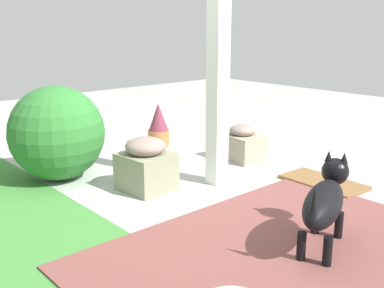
{
  "coord_description": "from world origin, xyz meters",
  "views": [
    {
      "loc": [
        -2.53,
        2.57,
        1.37
      ],
      "look_at": [
        0.09,
        0.24,
        0.45
      ],
      "focal_mm": 42.93,
      "sensor_mm": 36.0,
      "label": 1
    }
  ],
  "objects_px": {
    "round_shrub": "(57,133)",
    "terracotta_pot_spiky": "(158,126)",
    "porch_pillar": "(218,47)",
    "doormat": "(323,182)",
    "dog": "(325,200)",
    "stone_planter_mid": "(146,165)",
    "stone_planter_nearest": "(242,144)"
  },
  "relations": [
    {
      "from": "stone_planter_mid",
      "to": "terracotta_pot_spiky",
      "type": "xyz_separation_m",
      "value": [
        1.09,
        -0.96,
        0.02
      ]
    },
    {
      "from": "stone_planter_mid",
      "to": "terracotta_pot_spiky",
      "type": "relative_size",
      "value": 0.92
    },
    {
      "from": "round_shrub",
      "to": "terracotta_pot_spiky",
      "type": "bearing_deg",
      "value": -76.57
    },
    {
      "from": "porch_pillar",
      "to": "stone_planter_mid",
      "type": "height_order",
      "value": "porch_pillar"
    },
    {
      "from": "dog",
      "to": "doormat",
      "type": "bearing_deg",
      "value": -57.47
    },
    {
      "from": "stone_planter_nearest",
      "to": "dog",
      "type": "distance_m",
      "value": 1.96
    },
    {
      "from": "stone_planter_mid",
      "to": "doormat",
      "type": "xyz_separation_m",
      "value": [
        -0.93,
        -1.25,
        -0.2
      ]
    },
    {
      "from": "round_shrub",
      "to": "porch_pillar",
      "type": "bearing_deg",
      "value": -136.39
    },
    {
      "from": "stone_planter_nearest",
      "to": "round_shrub",
      "type": "xyz_separation_m",
      "value": [
        0.69,
        1.69,
        0.26
      ]
    },
    {
      "from": "porch_pillar",
      "to": "stone_planter_nearest",
      "type": "distance_m",
      "value": 1.28
    },
    {
      "from": "stone_planter_nearest",
      "to": "terracotta_pot_spiky",
      "type": "distance_m",
      "value": 1.07
    },
    {
      "from": "round_shrub",
      "to": "terracotta_pot_spiky",
      "type": "distance_m",
      "value": 1.44
    },
    {
      "from": "porch_pillar",
      "to": "stone_planter_nearest",
      "type": "relative_size",
      "value": 5.07
    },
    {
      "from": "porch_pillar",
      "to": "terracotta_pot_spiky",
      "type": "relative_size",
      "value": 4.79
    },
    {
      "from": "porch_pillar",
      "to": "doormat",
      "type": "distance_m",
      "value": 1.5
    },
    {
      "from": "round_shrub",
      "to": "terracotta_pot_spiky",
      "type": "relative_size",
      "value": 1.71
    },
    {
      "from": "stone_planter_nearest",
      "to": "terracotta_pot_spiky",
      "type": "xyz_separation_m",
      "value": [
        1.03,
        0.3,
        0.07
      ]
    },
    {
      "from": "stone_planter_mid",
      "to": "round_shrub",
      "type": "xyz_separation_m",
      "value": [
        0.76,
        0.43,
        0.21
      ]
    },
    {
      "from": "stone_planter_nearest",
      "to": "terracotta_pot_spiky",
      "type": "height_order",
      "value": "terracotta_pot_spiky"
    },
    {
      "from": "porch_pillar",
      "to": "stone_planter_nearest",
      "type": "xyz_separation_m",
      "value": [
        0.34,
        -0.7,
        -1.02
      ]
    },
    {
      "from": "stone_planter_mid",
      "to": "dog",
      "type": "xyz_separation_m",
      "value": [
        -1.58,
        -0.21,
        0.1
      ]
    },
    {
      "from": "porch_pillar",
      "to": "doormat",
      "type": "xyz_separation_m",
      "value": [
        -0.65,
        -0.69,
        -1.17
      ]
    },
    {
      "from": "round_shrub",
      "to": "terracotta_pot_spiky",
      "type": "xyz_separation_m",
      "value": [
        0.33,
        -1.39,
        -0.19
      ]
    },
    {
      "from": "porch_pillar",
      "to": "stone_planter_mid",
      "type": "bearing_deg",
      "value": 63.54
    },
    {
      "from": "terracotta_pot_spiky",
      "to": "stone_planter_nearest",
      "type": "bearing_deg",
      "value": -163.66
    },
    {
      "from": "stone_planter_nearest",
      "to": "round_shrub",
      "type": "relative_size",
      "value": 0.55
    },
    {
      "from": "dog",
      "to": "round_shrub",
      "type": "bearing_deg",
      "value": 15.26
    },
    {
      "from": "round_shrub",
      "to": "doormat",
      "type": "relative_size",
      "value": 1.18
    },
    {
      "from": "stone_planter_nearest",
      "to": "dog",
      "type": "relative_size",
      "value": 0.6
    },
    {
      "from": "dog",
      "to": "doormat",
      "type": "relative_size",
      "value": 1.08
    },
    {
      "from": "doormat",
      "to": "round_shrub",
      "type": "bearing_deg",
      "value": 44.81
    },
    {
      "from": "terracotta_pot_spiky",
      "to": "dog",
      "type": "bearing_deg",
      "value": 164.3
    }
  ]
}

